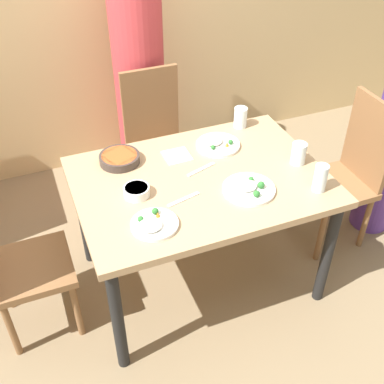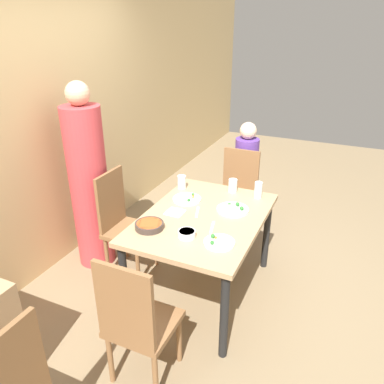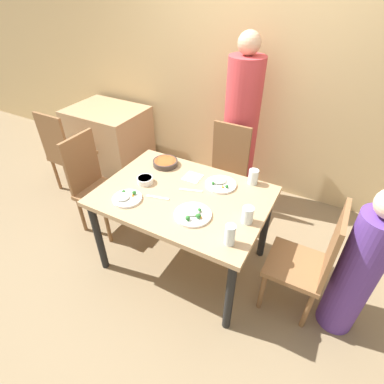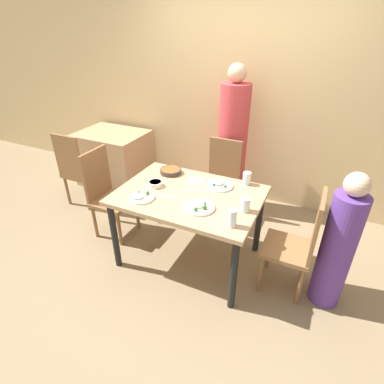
{
  "view_description": "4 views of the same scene",
  "coord_description": "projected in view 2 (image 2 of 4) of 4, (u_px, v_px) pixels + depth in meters",
  "views": [
    {
      "loc": [
        -0.77,
        -1.83,
        2.23
      ],
      "look_at": [
        -0.08,
        -0.09,
        0.75
      ],
      "focal_mm": 45.0,
      "sensor_mm": 36.0,
      "label": 1
    },
    {
      "loc": [
        -2.44,
        -0.99,
        2.18
      ],
      "look_at": [
        -0.04,
        0.08,
        0.96
      ],
      "focal_mm": 35.0,
      "sensor_mm": 36.0,
      "label": 2
    },
    {
      "loc": [
        0.93,
        -1.57,
        2.13
      ],
      "look_at": [
        0.06,
        0.04,
        0.77
      ],
      "focal_mm": 28.0,
      "sensor_mm": 36.0,
      "label": 3
    },
    {
      "loc": [
        1.02,
        -2.1,
        2.1
      ],
      "look_at": [
        0.03,
        -0.01,
        0.78
      ],
      "focal_mm": 28.0,
      "sensor_mm": 36.0,
      "label": 4
    }
  ],
  "objects": [
    {
      "name": "chair_empty_left",
      "position": [
        137.0,
        321.0,
        2.28
      ],
      "size": [
        0.4,
        0.4,
        0.97
      ],
      "rotation": [
        0.0,
        0.0,
        1.57
      ],
      "color": "brown",
      "rests_on": "ground_plane"
    },
    {
      "name": "spoon_steel",
      "position": [
        212.0,
        227.0,
        2.82
      ],
      "size": [
        0.18,
        0.06,
        0.01
      ],
      "color": "silver",
      "rests_on": "dining_table"
    },
    {
      "name": "person_adult",
      "position": [
        89.0,
        185.0,
        3.41
      ],
      "size": [
        0.34,
        0.34,
        1.73
      ],
      "color": "#C63D42",
      "rests_on": "ground_plane"
    },
    {
      "name": "wall_back",
      "position": [
        47.0,
        123.0,
        3.3
      ],
      "size": [
        10.0,
        0.06,
        2.7
      ],
      "color": "tan",
      "rests_on": "ground_plane"
    },
    {
      "name": "plate_rice_adult",
      "position": [
        186.0,
        199.0,
        3.24
      ],
      "size": [
        0.25,
        0.25,
        0.05
      ],
      "color": "white",
      "rests_on": "dining_table"
    },
    {
      "name": "ground_plane",
      "position": [
        203.0,
        291.0,
        3.3
      ],
      "size": [
        10.0,
        10.0,
        0.0
      ],
      "primitive_type": "plane",
      "color": "#847051"
    },
    {
      "name": "dining_table",
      "position": [
        203.0,
        225.0,
        3.02
      ],
      "size": [
        1.29,
        0.92,
        0.75
      ],
      "color": "tan",
      "rests_on": "ground_plane"
    },
    {
      "name": "plate_rice_child",
      "position": [
        219.0,
        242.0,
        2.6
      ],
      "size": [
        0.22,
        0.22,
        0.05
      ],
      "color": "white",
      "rests_on": "dining_table"
    },
    {
      "name": "glass_water_center",
      "position": [
        233.0,
        186.0,
        3.38
      ],
      "size": [
        0.08,
        0.08,
        0.12
      ],
      "color": "silver",
      "rests_on": "dining_table"
    },
    {
      "name": "fork_steel",
      "position": [
        197.0,
        212.0,
        3.04
      ],
      "size": [
        0.18,
        0.07,
        0.01
      ],
      "color": "silver",
      "rests_on": "dining_table"
    },
    {
      "name": "bowl_curry",
      "position": [
        149.0,
        225.0,
        2.8
      ],
      "size": [
        0.22,
        0.22,
        0.05
      ],
      "color": "#3D332D",
      "rests_on": "dining_table"
    },
    {
      "name": "plate_noodles",
      "position": [
        233.0,
        209.0,
        3.07
      ],
      "size": [
        0.26,
        0.26,
        0.05
      ],
      "color": "white",
      "rests_on": "dining_table"
    },
    {
      "name": "bowl_rice_small",
      "position": [
        187.0,
        234.0,
        2.69
      ],
      "size": [
        0.13,
        0.13,
        0.05
      ],
      "color": "white",
      "rests_on": "dining_table"
    },
    {
      "name": "chair_child_spot",
      "position": [
        237.0,
        195.0,
        3.92
      ],
      "size": [
        0.4,
        0.4,
        0.97
      ],
      "rotation": [
        0.0,
        0.0,
        -1.57
      ],
      "color": "brown",
      "rests_on": "ground_plane"
    },
    {
      "name": "chair_adult_spot",
      "position": [
        123.0,
        221.0,
        3.41
      ],
      "size": [
        0.4,
        0.4,
        0.97
      ],
      "color": "brown",
      "rests_on": "ground_plane"
    },
    {
      "name": "person_child",
      "position": [
        245.0,
        180.0,
        4.14
      ],
      "size": [
        0.25,
        0.25,
        1.21
      ],
      "color": "#5B3893",
      "rests_on": "ground_plane"
    },
    {
      "name": "glass_water_short",
      "position": [
        182.0,
        182.0,
        3.46
      ],
      "size": [
        0.08,
        0.08,
        0.12
      ],
      "color": "silver",
      "rests_on": "dining_table"
    },
    {
      "name": "napkin_folded",
      "position": [
        175.0,
        212.0,
        3.04
      ],
      "size": [
        0.14,
        0.14,
        0.01
      ],
      "color": "white",
      "rests_on": "dining_table"
    },
    {
      "name": "glass_water_tall",
      "position": [
        258.0,
        190.0,
        3.27
      ],
      "size": [
        0.07,
        0.07,
        0.15
      ],
      "color": "silver",
      "rests_on": "dining_table"
    }
  ]
}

